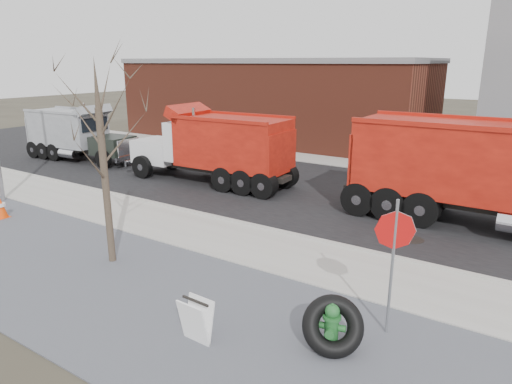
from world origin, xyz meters
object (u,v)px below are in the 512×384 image
Objects in this scene: truck_tire at (333,326)px; dump_truck_red_b at (214,145)px; fire_hydrant at (331,329)px; stop_sign at (394,244)px; sandwich_board at (196,321)px; dump_truck_grey at (77,132)px; dump_truck_red_a at (481,169)px.

dump_truck_red_b is (-9.09, 8.21, 1.17)m from truck_tire.
fire_hydrant is at bearing 136.02° from dump_truck_red_b.
stop_sign is 3.90m from sandwich_board.
sandwich_board is 18.50m from dump_truck_grey.
truck_tire is 1.85m from stop_sign.
dump_truck_red_b is 1.19× the size of dump_truck_grey.
stop_sign is at bearing 42.25° from fire_hydrant.
dump_truck_grey is at bearing 152.41° from sandwich_board.
truck_tire is 19.93m from dump_truck_grey.
truck_tire is 2.50m from sandwich_board.
dump_truck_grey is (-18.15, 8.10, 1.07)m from fire_hydrant.
dump_truck_grey is (-18.84, 7.03, -0.36)m from stop_sign.
fire_hydrant is 0.10× the size of dump_truck_red_a.
dump_truck_grey is (-18.18, 8.10, 0.99)m from truck_tire.
truck_tire is 0.16× the size of dump_truck_red_a.
fire_hydrant is 1.91m from stop_sign.
truck_tire is 12.30m from dump_truck_red_b.
dump_truck_red_a reaches higher than dump_truck_red_b.
stop_sign is at bearing 58.28° from truck_tire.
fire_hydrant reaches higher than sandwich_board.
dump_truck_red_b is at bearing 140.95° from stop_sign.
dump_truck_red_a is 19.28m from dump_truck_grey.
dump_truck_red_a reaches higher than dump_truck_grey.
sandwich_board is at bearing -144.92° from stop_sign.
fire_hydrant is 1.07× the size of sandwich_board.
stop_sign is 20.12m from dump_truck_grey.
dump_truck_red_b reaches higher than truck_tire.
dump_truck_grey is (-19.27, -0.44, -0.38)m from dump_truck_red_a.
fire_hydrant is at bearing -28.05° from dump_truck_grey.
dump_truck_red_a is (1.12, 8.54, 1.45)m from fire_hydrant.
truck_tire is at bearing -97.12° from dump_truck_red_a.
dump_truck_red_a is 1.41× the size of dump_truck_grey.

